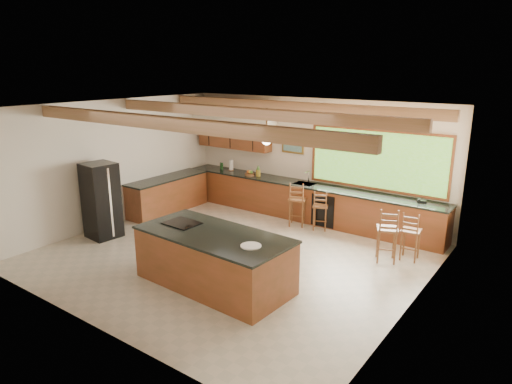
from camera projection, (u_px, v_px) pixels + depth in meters
The scene contains 9 objects.
ground at pixel (232, 256), 9.33m from camera, with size 7.20×7.20×0.00m, color #B9AF99.
room_shell at pixel (244, 144), 9.34m from camera, with size 7.27×6.54×3.02m.
counter_run at pixel (268, 199), 11.64m from camera, with size 7.12×3.10×1.23m.
island at pixel (214, 259), 7.98m from camera, with size 2.84×1.44×0.99m.
refrigerator at pixel (101, 201), 10.17m from camera, with size 0.73×0.71×1.70m.
bar_stool_a at pixel (296, 200), 10.90m from camera, with size 0.51×0.51×1.10m.
bar_stool_b at pixel (320, 207), 10.65m from camera, with size 0.45×0.45×0.97m.
bar_stool_c at pixel (386, 230), 8.87m from camera, with size 0.53×0.53×1.12m.
bar_stool_d at pixel (410, 232), 8.96m from camera, with size 0.40×0.40×1.01m.
Camera 1 is at (5.46, -6.72, 3.75)m, focal length 32.00 mm.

